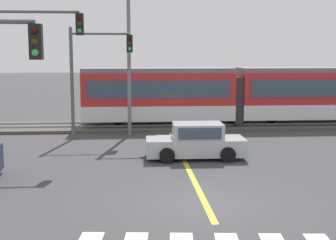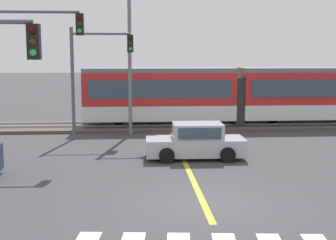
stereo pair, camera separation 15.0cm
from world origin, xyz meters
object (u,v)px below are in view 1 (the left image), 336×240
at_px(light_rail_tram, 235,93).
at_px(street_lamp_centre, 133,48).
at_px(traffic_light_far_left, 93,65).
at_px(sedan_crossing, 196,142).
at_px(traffic_light_mid_left, 17,56).

bearing_deg(light_rail_tram, street_lamp_centre, -157.75).
relative_size(light_rail_tram, traffic_light_far_left, 3.19).
bearing_deg(street_lamp_centre, light_rail_tram, 22.25).
distance_m(light_rail_tram, traffic_light_far_left, 9.24).
relative_size(light_rail_tram, sedan_crossing, 4.37).
bearing_deg(traffic_light_far_left, traffic_light_mid_left, -121.55).
height_order(light_rail_tram, sedan_crossing, light_rail_tram).
bearing_deg(traffic_light_mid_left, traffic_light_far_left, 58.45).
height_order(sedan_crossing, street_lamp_centre, street_lamp_centre).
bearing_deg(traffic_light_far_left, street_lamp_centre, 26.55).
xyz_separation_m(traffic_light_mid_left, street_lamp_centre, (4.85, 5.52, 0.39)).
bearing_deg(light_rail_tram, traffic_light_far_left, -156.64).
relative_size(traffic_light_far_left, traffic_light_mid_left, 0.90).
xyz_separation_m(sedan_crossing, traffic_light_mid_left, (-7.45, 0.52, 3.65)).
xyz_separation_m(traffic_light_far_left, street_lamp_centre, (2.10, 1.05, 0.89)).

